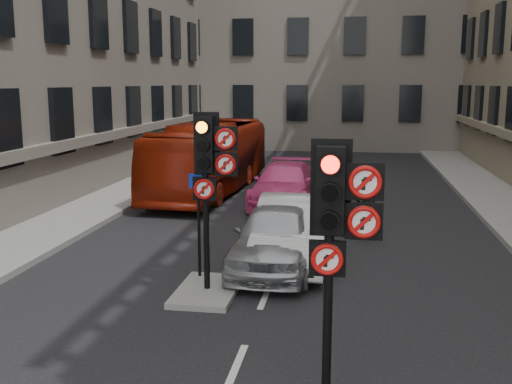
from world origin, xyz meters
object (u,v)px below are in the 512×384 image
(signal_near, at_px, (337,219))
(car_white, at_px, (292,230))
(car_silver, at_px, (277,235))
(bus_red, at_px, (210,158))
(motorcycle, at_px, (314,220))
(motorcyclist, at_px, (366,209))
(signal_far, at_px, (209,163))
(car_pink, at_px, (285,184))
(info_sign, at_px, (198,211))

(signal_near, bearing_deg, car_white, 100.48)
(car_silver, distance_m, bus_red, 10.02)
(car_white, distance_m, motorcycle, 2.28)
(motorcyclist, bearing_deg, signal_near, 73.21)
(signal_far, relative_size, car_silver, 0.79)
(signal_near, relative_size, car_pink, 0.72)
(car_pink, bearing_deg, bus_red, 151.32)
(bus_red, bearing_deg, car_silver, -64.20)
(motorcycle, bearing_deg, bus_red, 117.18)
(car_silver, xyz_separation_m, bus_red, (-3.80, 9.25, 0.60))
(car_white, bearing_deg, signal_near, -81.52)
(bus_red, bearing_deg, car_pink, -27.67)
(bus_red, distance_m, motorcycle, 7.88)
(car_silver, bearing_deg, info_sign, -138.66)
(signal_near, height_order, signal_far, signal_far)
(signal_far, xyz_separation_m, info_sign, (-0.44, 0.74, -1.13))
(car_white, bearing_deg, car_pink, 95.88)
(signal_near, bearing_deg, motorcycle, 95.32)
(signal_near, xyz_separation_m, signal_far, (-2.60, 4.00, 0.12))
(car_silver, relative_size, bus_red, 0.46)
(signal_near, height_order, bus_red, signal_near)
(car_white, relative_size, motorcycle, 2.71)
(car_silver, relative_size, motorcycle, 2.66)
(car_white, bearing_deg, info_sign, -136.31)
(car_white, xyz_separation_m, bus_red, (-4.08, 8.66, 0.61))
(motorcycle, bearing_deg, info_sign, -126.12)
(signal_far, xyz_separation_m, motorcycle, (1.78, 4.82, -2.19))
(signal_near, height_order, car_white, signal_near)
(car_white, height_order, motorcycle, car_white)
(motorcycle, bearing_deg, signal_near, -92.35)
(motorcycle, bearing_deg, motorcyclist, 2.74)
(signal_near, height_order, car_silver, signal_near)
(motorcyclist, xyz_separation_m, info_sign, (-3.62, -4.35, 0.75))
(signal_near, distance_m, signal_far, 4.77)
(bus_red, height_order, info_sign, bus_red)
(signal_far, distance_m, bus_red, 11.65)
(car_white, distance_m, info_sign, 2.72)
(signal_near, relative_size, car_white, 0.77)
(bus_red, xyz_separation_m, motorcycle, (4.48, -6.43, -0.86))
(signal_near, distance_m, car_white, 6.95)
(car_silver, relative_size, car_pink, 0.91)
(motorcycle, bearing_deg, signal_far, -117.91)
(signal_near, xyz_separation_m, car_silver, (-1.50, 6.01, -1.81))
(signal_near, bearing_deg, motorcyclist, 86.32)
(info_sign, bearing_deg, signal_near, -52.49)
(motorcycle, bearing_deg, car_silver, -111.19)
(motorcyclist, relative_size, info_sign, 0.74)
(car_white, bearing_deg, motorcycle, 77.85)
(signal_far, bearing_deg, motorcycle, 69.77)
(motorcycle, relative_size, motorcyclist, 1.03)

